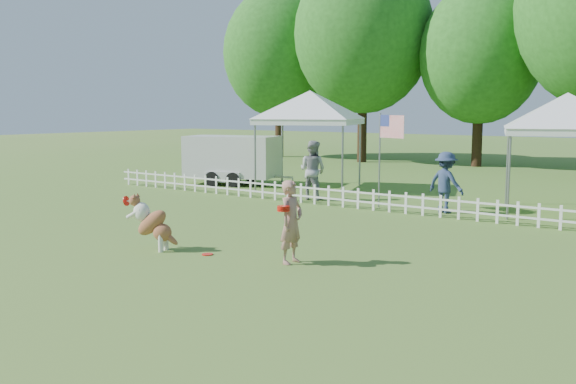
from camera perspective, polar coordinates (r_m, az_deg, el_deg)
The scene contains 14 objects.
ground at distance 12.50m, azimuth -7.19°, elevation -5.79°, with size 120.00×120.00×0.00m, color #376C22.
picket_fence at distance 18.07m, azimuth 8.30°, elevation -0.78°, with size 22.00×0.08×0.60m, color white, non-canonical shape.
handler at distance 11.80m, azimuth 0.30°, elevation -2.69°, with size 0.56×0.37×1.55m, color #A87464.
dog at distance 13.21m, azimuth -11.93°, elevation -2.70°, with size 1.09×0.36×1.12m, color brown, non-canonical shape.
frisbee_on_turf at distance 12.72m, azimuth -7.18°, elevation -5.52°, with size 0.22×0.22×0.02m, color red.
canopy_tent_left at distance 22.89m, azimuth 1.95°, elevation 4.54°, with size 3.31×3.31×3.42m, color white, non-canonical shape.
canopy_tent_right at distance 18.87m, azimuth 23.37°, elevation 3.02°, with size 3.10×3.10×3.21m, color white, non-canonical shape.
cargo_trailer at distance 24.47m, azimuth -4.98°, elevation 2.89°, with size 4.26×1.87×1.87m, color silver, non-canonical shape.
flag_pole at distance 18.68m, azimuth 8.14°, elevation 2.78°, with size 1.05×0.11×2.73m, color gray, non-canonical shape.
spectator_a at distance 20.16m, azimuth 2.20°, elevation 1.95°, with size 0.91×0.71×1.87m, color gray.
spectator_b at distance 18.11m, azimuth 13.86°, elevation 0.83°, with size 1.09×0.63×1.68m, color navy.
tree_far_left at distance 38.78m, azimuth -0.79°, elevation 11.30°, with size 6.60×6.60×11.00m, color #225C1A, non-canonical shape.
tree_left at distance 35.08m, azimuth 6.71°, elevation 12.48°, with size 7.40×7.40×12.00m, color #225C1A, non-canonical shape.
tree_center_left at distance 33.37m, azimuth 16.69°, elevation 10.60°, with size 6.00×6.00×9.80m, color #225C1A, non-canonical shape.
Camera 1 is at (8.43, -8.78, 2.83)m, focal length 40.00 mm.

